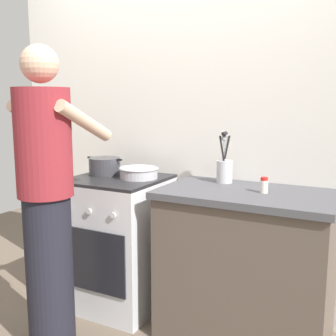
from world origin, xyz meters
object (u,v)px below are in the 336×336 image
at_px(utensil_crock, 224,167).
at_px(mixing_bowl, 139,172).
at_px(spice_bottle, 264,185).
at_px(person, 47,203).
at_px(stove_range, 119,242).
at_px(pot, 105,166).

bearing_deg(utensil_crock, mixing_bowl, -166.89).
xyz_separation_m(spice_bottle, person, (-1.03, -0.62, -0.08)).
distance_m(mixing_bowl, spice_bottle, 0.86).
height_order(stove_range, spice_bottle, spice_bottle).
distance_m(stove_range, spice_bottle, 1.11).
bearing_deg(stove_range, spice_bottle, 0.04).
bearing_deg(person, mixing_bowl, 75.36).
bearing_deg(person, pot, 98.92).
height_order(mixing_bowl, utensil_crock, utensil_crock).
bearing_deg(spice_bottle, person, -148.82).
bearing_deg(person, stove_range, 86.81).
xyz_separation_m(stove_range, utensil_crock, (0.69, 0.18, 0.55)).
relative_size(utensil_crock, spice_bottle, 3.66).
relative_size(mixing_bowl, utensil_crock, 0.81).
bearing_deg(mixing_bowl, stove_range, -161.36).
xyz_separation_m(stove_range, spice_bottle, (0.99, 0.00, 0.49)).
bearing_deg(mixing_bowl, pot, 179.59).
distance_m(spice_bottle, person, 1.20).
xyz_separation_m(stove_range, person, (-0.03, -0.62, 0.41)).
xyz_separation_m(pot, spice_bottle, (1.13, -0.05, -0.02)).
height_order(stove_range, person, person).
bearing_deg(pot, person, -81.08).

